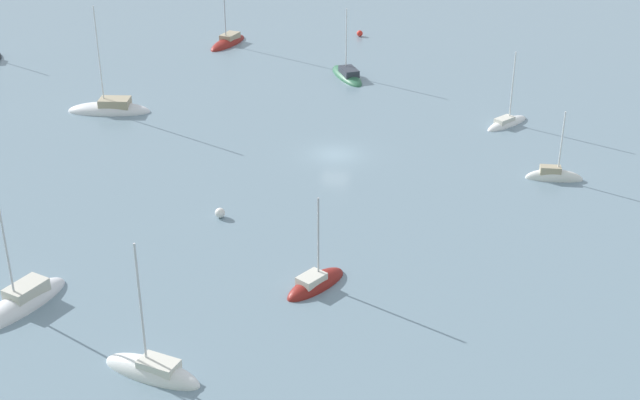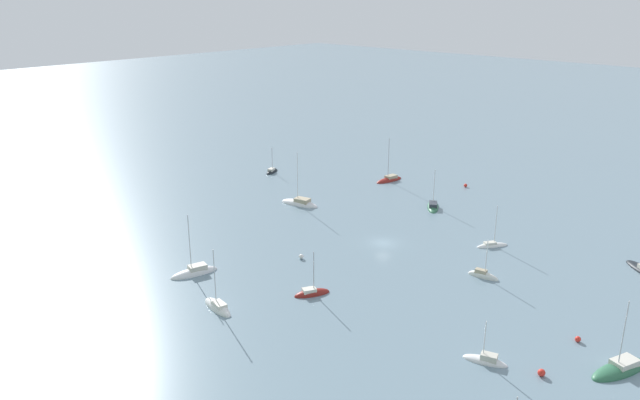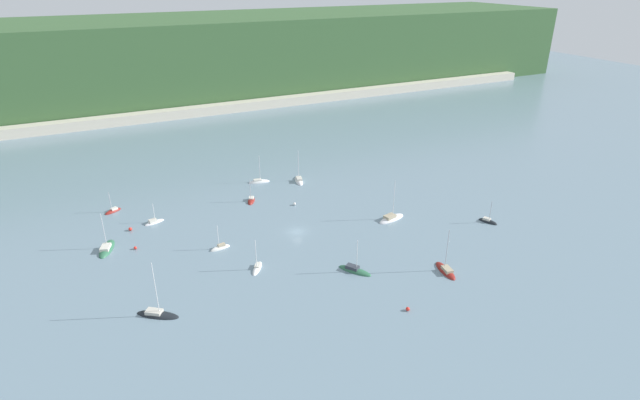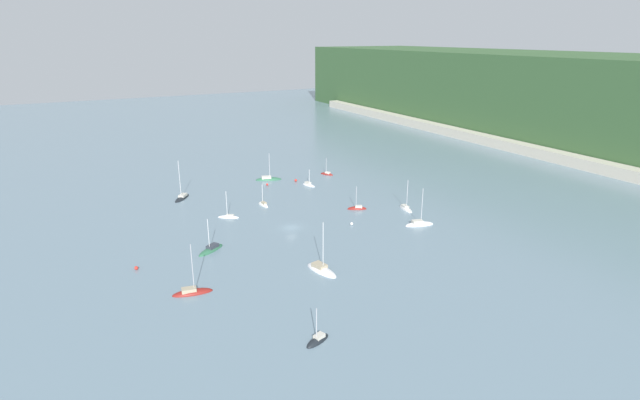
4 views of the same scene
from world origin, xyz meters
name	(u,v)px [view 3 (image 3 of 4)]	position (x,y,z in m)	size (l,w,h in m)	color
ground_plane	(297,232)	(0.00, 0.00, 0.00)	(600.00, 600.00, 0.00)	slate
hillside_ridge	(167,59)	(0.00, 158.40, 18.87)	(443.27, 74.21, 37.74)	#385B33
shore_town_strip	(189,112)	(0.00, 117.80, 1.99)	(376.78, 6.00, 3.97)	beige
sailboat_0	(113,211)	(-39.68, 31.84, 0.09)	(4.98, 3.80, 6.45)	maroon
sailboat_1	(391,219)	(24.75, -4.52, 0.12)	(8.79, 4.61, 11.75)	silver
sailboat_2	(488,222)	(46.21, -16.60, 0.10)	(3.42, 5.20, 6.72)	black
sailboat_3	(299,181)	(13.55, 29.49, 0.12)	(4.15, 7.85, 10.61)	silver
sailboat_4	(107,249)	(-42.94, 11.45, 0.11)	(5.44, 9.00, 9.86)	#2D6647
sailboat_5	(446,271)	(21.67, -30.22, 0.12)	(3.44, 7.69, 10.69)	maroon
sailboat_6	(257,268)	(-14.34, -11.53, 0.10)	(4.38, 5.53, 7.85)	white
sailboat_7	(157,315)	(-36.52, -18.55, 0.14)	(8.16, 6.90, 12.19)	black
sailboat_8	(220,248)	(-19.22, 0.24, 0.10)	(4.97, 1.98, 7.02)	white
sailboat_9	(259,182)	(2.26, 33.83, 0.09)	(6.64, 2.95, 9.49)	white
sailboat_10	(154,222)	(-30.86, 20.39, 0.13)	(5.52, 3.25, 5.87)	silver
sailboat_11	(355,271)	(4.17, -21.59, 0.12)	(6.09, 7.63, 8.34)	#2D6647
sailboat_12	(251,201)	(-4.27, 22.08, 0.09)	(3.99, 5.55, 7.32)	maroon
mooring_buoy_0	(130,229)	(-36.85, 18.63, 0.43)	(0.87, 0.87, 0.87)	red
mooring_buoy_1	(295,204)	(5.59, 14.32, 0.40)	(0.79, 0.79, 0.79)	white
mooring_buoy_2	(408,309)	(6.49, -37.90, 0.39)	(0.77, 0.77, 0.77)	red
mooring_buoy_3	(135,248)	(-36.96, 8.63, 0.36)	(0.73, 0.73, 0.73)	red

